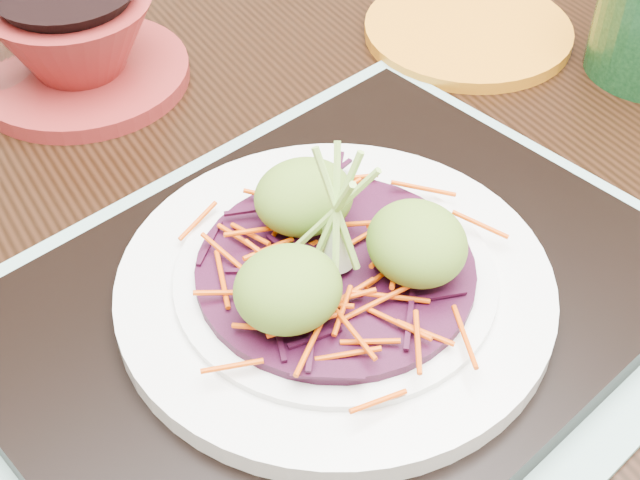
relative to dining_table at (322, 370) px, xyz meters
name	(u,v)px	position (x,y,z in m)	size (l,w,h in m)	color
dining_table	(322,370)	(0.00, 0.00, 0.00)	(1.38, 0.99, 0.82)	black
placemat	(335,317)	(-0.01, -0.04, 0.11)	(0.45, 0.35, 0.00)	#82A89F
serving_tray	(335,305)	(-0.01, -0.04, 0.12)	(0.39, 0.29, 0.02)	black
white_plate	(335,285)	(-0.01, -0.04, 0.14)	(0.25, 0.25, 0.02)	silver
cabbage_bed	(335,269)	(-0.01, -0.04, 0.15)	(0.16, 0.16, 0.01)	#370B24
carrot_julienne	(336,260)	(-0.01, -0.04, 0.16)	(0.20, 0.20, 0.01)	#D24303
guacamole_scoops	(336,242)	(-0.01, -0.04, 0.17)	(0.14, 0.12, 0.04)	olive
scallion_garnish	(336,215)	(-0.01, -0.04, 0.19)	(0.06, 0.06, 0.09)	#8ABD4B
terracotta_bowl_set	(77,46)	(-0.08, 0.28, 0.14)	(0.23, 0.23, 0.07)	maroon
yellow_plate	(468,31)	(0.24, 0.20, 0.11)	(0.18, 0.18, 0.01)	#C87216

